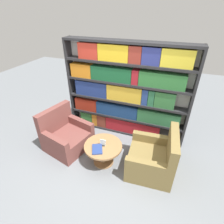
% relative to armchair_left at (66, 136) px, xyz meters
% --- Properties ---
extents(ground_plane, '(14.00, 14.00, 0.00)m').
position_rel_armchair_left_xyz_m(ground_plane, '(1.06, -0.40, -0.29)').
color(ground_plane, slate).
extents(bookshelf, '(2.84, 0.30, 2.22)m').
position_rel_armchair_left_xyz_m(bookshelf, '(1.07, 1.02, 0.79)').
color(bookshelf, silver).
rests_on(bookshelf, ground_plane).
extents(armchair_left, '(1.02, 1.05, 0.92)m').
position_rel_armchair_left_xyz_m(armchair_left, '(0.00, 0.00, 0.00)').
color(armchair_left, brown).
rests_on(armchair_left, ground_plane).
extents(armchair_right, '(0.89, 0.93, 0.92)m').
position_rel_armchair_left_xyz_m(armchair_right, '(1.95, -0.01, 0.00)').
color(armchair_right, olive).
rests_on(armchair_right, ground_plane).
extents(coffee_table, '(0.75, 0.75, 0.46)m').
position_rel_armchair_left_xyz_m(coffee_table, '(0.97, -0.16, 0.03)').
color(coffee_table, olive).
rests_on(coffee_table, ground_plane).
extents(table_sign, '(0.12, 0.06, 0.14)m').
position_rel_armchair_left_xyz_m(table_sign, '(0.97, -0.16, 0.22)').
color(table_sign, black).
rests_on(table_sign, coffee_table).
extents(stray_book, '(0.29, 0.33, 0.02)m').
position_rel_armchair_left_xyz_m(stray_book, '(0.91, -0.31, 0.17)').
color(stray_book, navy).
rests_on(stray_book, coffee_table).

